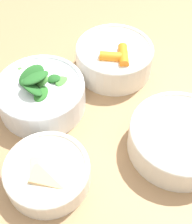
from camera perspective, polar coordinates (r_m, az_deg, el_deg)
The scene contains 5 objects.
dining_table at distance 0.69m, azimuth 6.56°, elevation -9.02°, with size 1.32×1.08×0.73m.
bowl_carrots at distance 0.71m, azimuth 3.34°, elevation 9.92°, with size 0.17×0.17×0.08m.
bowl_greens at distance 0.64m, azimuth -10.04°, elevation 3.31°, with size 0.18×0.18×0.10m.
bowl_beans_hotdog at distance 0.60m, azimuth 14.86°, elevation -4.79°, with size 0.19×0.19×0.06m.
bowl_cookies at distance 0.55m, azimuth -8.71°, elevation -11.22°, with size 0.15×0.15×0.05m.
Camera 1 is at (0.26, -0.22, 1.24)m, focal length 50.00 mm.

